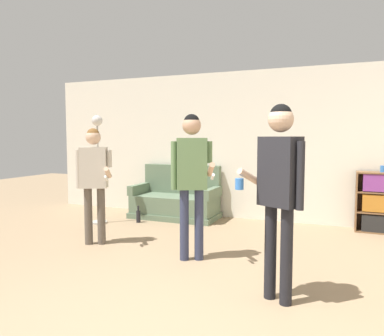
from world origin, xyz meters
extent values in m
cube|color=silver|center=(0.00, 4.52, 1.35)|extent=(8.80, 0.06, 2.70)
cube|color=#5B7056|center=(-1.53, 4.05, 0.05)|extent=(1.61, 0.80, 0.10)
cube|color=#5B7056|center=(-1.53, 4.05, 0.26)|extent=(1.55, 0.74, 0.32)
cube|color=#5B7056|center=(-1.53, 4.38, 0.69)|extent=(1.55, 0.14, 0.55)
cube|color=#5B7056|center=(-2.27, 4.05, 0.51)|extent=(0.12, 0.74, 0.18)
cube|color=#5B7056|center=(-0.78, 4.05, 0.51)|extent=(0.12, 0.74, 0.18)
cube|color=brown|center=(1.57, 4.30, 0.48)|extent=(0.02, 0.30, 0.96)
cylinder|color=#ADA89E|center=(-2.58, 3.16, 0.01)|extent=(0.28, 0.28, 0.03)
cylinder|color=#ADA89E|center=(-2.58, 3.16, 0.87)|extent=(0.03, 0.03, 1.67)
sphere|color=silver|center=(-2.58, 3.16, 1.79)|extent=(0.18, 0.18, 0.18)
cylinder|color=brown|center=(-1.92, 2.03, 0.40)|extent=(0.11, 0.11, 0.80)
cylinder|color=brown|center=(-1.76, 2.11, 0.40)|extent=(0.11, 0.11, 0.80)
cube|color=#BCB2A3|center=(-1.84, 2.07, 1.08)|extent=(0.41, 0.33, 0.57)
sphere|color=#D1A889|center=(-1.84, 2.07, 1.50)|extent=(0.21, 0.21, 0.21)
sphere|color=brown|center=(-1.84, 2.07, 1.54)|extent=(0.18, 0.18, 0.18)
cylinder|color=#BCB2A3|center=(-1.65, 2.16, 1.21)|extent=(0.07, 0.07, 0.24)
cylinder|color=#D1A889|center=(-1.59, 2.04, 1.02)|extent=(0.18, 0.29, 0.18)
cylinder|color=white|center=(-1.54, 1.92, 0.96)|extent=(0.09, 0.14, 0.09)
cylinder|color=#BCB2A3|center=(-2.04, 1.98, 1.06)|extent=(0.07, 0.07, 0.53)
cylinder|color=#2D334C|center=(-0.41, 1.92, 0.44)|extent=(0.11, 0.11, 0.87)
cylinder|color=#2D334C|center=(-0.25, 2.00, 0.44)|extent=(0.11, 0.11, 0.87)
cube|color=#5B7A4C|center=(-0.33, 1.96, 1.18)|extent=(0.41, 0.34, 0.62)
sphere|color=tan|center=(-0.33, 1.96, 1.64)|extent=(0.23, 0.23, 0.23)
sphere|color=black|center=(-0.33, 1.96, 1.68)|extent=(0.19, 0.19, 0.19)
cylinder|color=#5B7A4C|center=(-0.13, 2.05, 1.32)|extent=(0.07, 0.07, 0.26)
cylinder|color=tan|center=(-0.07, 1.92, 1.12)|extent=(0.20, 0.31, 0.19)
cylinder|color=white|center=(0.00, 1.79, 1.06)|extent=(0.09, 0.14, 0.09)
cylinder|color=#5B7A4C|center=(-0.52, 1.86, 1.16)|extent=(0.07, 0.07, 0.58)
cylinder|color=black|center=(0.77, 1.22, 0.44)|extent=(0.11, 0.11, 0.88)
cylinder|color=black|center=(0.93, 1.14, 0.44)|extent=(0.11, 0.11, 0.88)
cube|color=#232328|center=(0.85, 1.18, 1.19)|extent=(0.41, 0.35, 0.62)
sphere|color=#D1A889|center=(0.85, 1.18, 1.66)|extent=(0.23, 0.23, 0.23)
sphere|color=black|center=(0.85, 1.18, 1.70)|extent=(0.19, 0.19, 0.19)
cylinder|color=#232328|center=(1.04, 1.08, 1.17)|extent=(0.07, 0.07, 0.59)
cylinder|color=#232328|center=(0.66, 1.28, 1.33)|extent=(0.07, 0.07, 0.26)
cylinder|color=#D1A889|center=(0.59, 1.15, 1.13)|extent=(0.21, 0.31, 0.19)
cylinder|color=blue|center=(0.52, 1.02, 1.09)|extent=(0.08, 0.08, 0.10)
cylinder|color=black|center=(-1.96, 3.46, 0.10)|extent=(0.08, 0.08, 0.21)
cylinder|color=black|center=(-1.96, 3.46, 0.25)|extent=(0.03, 0.03, 0.09)
cylinder|color=blue|center=(1.93, 4.30, 1.01)|extent=(0.07, 0.07, 0.10)
camera|label=1|loc=(1.38, -2.20, 1.50)|focal=35.00mm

